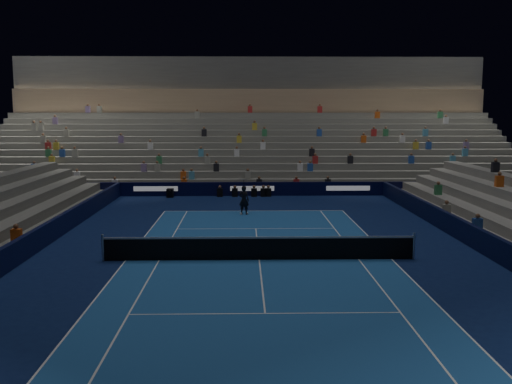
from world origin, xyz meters
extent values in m
plane|color=#0B1945|center=(0.00, 0.00, 0.00)|extent=(90.00, 90.00, 0.00)
cube|color=#1B4F95|center=(0.00, 0.00, 0.01)|extent=(10.97, 23.77, 0.01)
cube|color=black|center=(0.00, 18.50, 0.50)|extent=(44.00, 0.25, 1.00)
cube|color=black|center=(9.70, 0.00, 0.50)|extent=(0.25, 37.00, 1.00)
cube|color=black|center=(-9.70, 0.00, 0.50)|extent=(0.25, 37.00, 1.00)
cube|color=slate|center=(0.00, 19.50, 0.25)|extent=(44.00, 1.00, 0.50)
cube|color=slate|center=(0.00, 20.50, 0.50)|extent=(44.00, 1.00, 1.00)
cube|color=slate|center=(0.00, 21.50, 0.75)|extent=(44.00, 1.00, 1.50)
cube|color=slate|center=(0.00, 22.50, 1.00)|extent=(44.00, 1.00, 2.00)
cube|color=slate|center=(0.00, 23.50, 1.25)|extent=(44.00, 1.00, 2.50)
cube|color=slate|center=(0.00, 24.50, 1.50)|extent=(44.00, 1.00, 3.00)
cube|color=slate|center=(0.00, 25.50, 1.75)|extent=(44.00, 1.00, 3.50)
cube|color=slate|center=(0.00, 26.50, 2.00)|extent=(44.00, 1.00, 4.00)
cube|color=slate|center=(0.00, 27.50, 2.25)|extent=(44.00, 1.00, 4.50)
cube|color=slate|center=(0.00, 28.50, 2.50)|extent=(44.00, 1.00, 5.00)
cube|color=slate|center=(0.00, 29.50, 2.75)|extent=(44.00, 1.00, 5.50)
cube|color=slate|center=(0.00, 30.50, 3.00)|extent=(44.00, 1.00, 6.00)
cube|color=#977B5D|center=(0.00, 31.60, 7.10)|extent=(44.00, 0.60, 2.20)
cube|color=#474744|center=(0.00, 33.00, 9.70)|extent=(44.00, 2.40, 3.00)
cube|color=gray|center=(10.50, 0.00, 0.25)|extent=(1.00, 37.00, 0.50)
cube|color=#61615D|center=(-10.50, 0.00, 0.25)|extent=(1.00, 37.00, 0.50)
cylinder|color=#B2B2B7|center=(-6.40, 0.00, 0.55)|extent=(0.10, 0.10, 1.10)
cylinder|color=#B2B2B7|center=(6.40, 0.00, 0.55)|extent=(0.10, 0.10, 1.10)
cube|color=black|center=(0.00, 0.00, 0.45)|extent=(12.80, 0.03, 0.90)
cube|color=white|center=(0.00, 0.00, 0.94)|extent=(12.80, 0.04, 0.08)
imported|color=black|center=(-0.61, 10.73, 0.86)|extent=(0.73, 0.60, 1.73)
cube|color=black|center=(-5.89, 17.81, 0.31)|extent=(0.48, 0.58, 0.62)
cylinder|color=black|center=(-5.89, 17.36, 0.50)|extent=(0.17, 0.35, 0.16)
camera|label=1|loc=(-0.65, -23.10, 6.03)|focal=40.42mm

